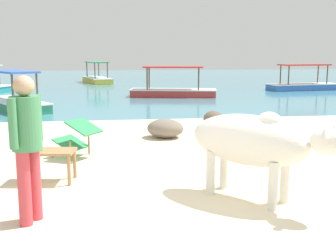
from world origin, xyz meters
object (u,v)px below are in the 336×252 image
person_standing (27,138)px  boat_red (173,90)px  boat_green (13,101)px  low_bench_table (48,156)px  boat_yellow (97,78)px  boat_blue (303,85)px  cow (252,141)px  deck_chair_far (77,136)px  bottle (40,142)px

person_standing → boat_red: 13.73m
boat_green → boat_red: 6.78m
low_bench_table → boat_yellow: 20.74m
boat_blue → boat_red: (-6.93, -2.25, 0.00)m
person_standing → cow: bearing=34.9°
deck_chair_far → cow: bearing=167.8°
bottle → boat_green: (-2.22, 8.35, -0.34)m
boat_green → low_bench_table: bearing=-17.2°
boat_green → boat_blue: same height
cow → boat_green: 10.70m
boat_green → boat_red: size_ratio=0.97×
cow → boat_red: 12.91m
boat_yellow → boat_blue: bearing=-138.4°
person_standing → boat_yellow: bearing=116.5°
boat_green → boat_yellow: size_ratio=0.97×
boat_red → boat_yellow: size_ratio=0.99×
low_bench_table → person_standing: bearing=-81.6°
low_bench_table → bottle: 0.22m
person_standing → boat_blue: (10.45, 15.50, -0.70)m
boat_green → boat_yellow: (2.34, 12.38, 0.00)m
cow → low_bench_table: (-2.66, 1.10, -0.37)m
boat_red → boat_yellow: 9.64m
deck_chair_far → boat_green: size_ratio=0.25×
bottle → boat_yellow: boat_yellow is taller
cow → deck_chair_far: (-2.36, 2.53, -0.37)m
boat_red → boat_yellow: bearing=122.8°
boat_blue → boat_red: 7.29m
cow → boat_green: size_ratio=0.48×
cow → boat_red: boat_red is taller
cow → boat_blue: (7.81, 15.12, -0.51)m
boat_blue → bottle: bearing=45.3°
bottle → deck_chair_far: bearing=74.0°
deck_chair_far → boat_blue: (10.17, 12.59, -0.13)m
boat_red → bottle: bearing=-95.8°
bottle → boat_yellow: 20.74m
bottle → boat_blue: (10.58, 14.01, -0.34)m
boat_blue → boat_yellow: same height
boat_green → boat_yellow: 12.60m
low_bench_table → person_standing: person_standing is taller
deck_chair_far → boat_yellow: (-0.28, 19.32, -0.13)m
deck_chair_far → boat_blue: bearing=-94.1°
bottle → cow: bearing=-21.8°
boat_green → boat_red: same height
boat_green → boat_red: bearing=87.5°
cow → boat_yellow: size_ratio=0.46×
boat_blue → boat_red: bearing=10.3°
low_bench_table → boat_yellow: boat_yellow is taller
boat_green → boat_blue: bearing=81.2°
bottle → deck_chair_far: (0.41, 1.42, -0.20)m
person_standing → boat_yellow: size_ratio=0.42×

